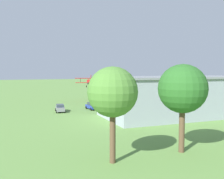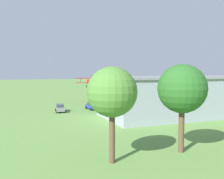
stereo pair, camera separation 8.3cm
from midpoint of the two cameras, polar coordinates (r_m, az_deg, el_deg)
The scene contains 10 objects.
ground_plane at distance 82.43m, azimuth -1.21°, elevation -2.05°, with size 400.00×400.00×0.00m, color #608C42.
hangar at distance 52.89m, azimuth 14.66°, elevation -1.40°, with size 30.74×14.29×7.83m.
biplane at distance 76.24m, azimuth -4.99°, elevation 1.80°, with size 8.47×7.60×3.67m.
car_black at distance 73.34m, azimuth 16.15°, elevation -2.37°, with size 1.98×3.98×1.52m.
car_blue at distance 59.62m, azimuth -4.46°, elevation -3.64°, with size 2.42×4.33×1.62m.
car_grey at distance 57.17m, azimuth -11.50°, elevation -4.04°, with size 2.30×4.56×1.63m.
person_crossing_taxiway at distance 65.20m, azimuth -2.51°, elevation -3.01°, with size 0.39×0.39×1.59m.
person_beside_truck at distance 58.23m, azimuth -1.76°, elevation -3.88°, with size 0.54×0.54×1.58m.
tree_behind_hangar_left at distance 28.76m, azimuth 15.33°, elevation 0.08°, with size 5.33×5.33×9.67m.
tree_by_windsock at distance 24.46m, azimuth 0.04°, elevation -0.68°, with size 4.87×4.87×9.36m.
Camera 1 is at (27.91, 77.05, 8.92)m, focal length 41.16 mm.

